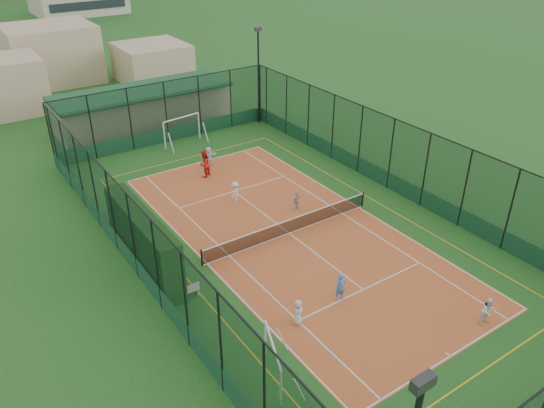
{
  "coord_description": "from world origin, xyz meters",
  "views": [
    {
      "loc": [
        -15.71,
        -21.37,
        16.93
      ],
      "look_at": [
        -0.06,
        1.75,
        1.2
      ],
      "focal_mm": 35.0,
      "sensor_mm": 36.0,
      "label": 1
    }
  ],
  "objects_px": {
    "floodlight_ne": "(259,77)",
    "white_bench": "(184,292)",
    "clubhouse": "(143,107)",
    "child_near_right": "(488,311)",
    "child_near_left": "(298,312)",
    "child_far_right": "(297,200)",
    "futsal_goal_far": "(182,131)",
    "coach": "(204,164)",
    "futsal_goal_near": "(273,361)",
    "child_near_mid": "(341,287)",
    "child_far_left": "(235,192)",
    "child_far_back": "(209,157)"
  },
  "relations": [
    {
      "from": "child_near_mid",
      "to": "coach",
      "type": "height_order",
      "value": "coach"
    },
    {
      "from": "floodlight_ne",
      "to": "child_near_right",
      "type": "xyz_separation_m",
      "value": [
        -5.57,
        -28.01,
        -3.4
      ]
    },
    {
      "from": "futsal_goal_far",
      "to": "child_near_mid",
      "type": "xyz_separation_m",
      "value": [
        -2.24,
        -22.23,
        -0.37
      ]
    },
    {
      "from": "white_bench",
      "to": "child_near_mid",
      "type": "distance_m",
      "value": 7.66
    },
    {
      "from": "child_far_left",
      "to": "coach",
      "type": "xyz_separation_m",
      "value": [
        0.08,
        4.43,
        0.28
      ]
    },
    {
      "from": "floodlight_ne",
      "to": "futsal_goal_far",
      "type": "bearing_deg",
      "value": -175.24
    },
    {
      "from": "clubhouse",
      "to": "futsal_goal_far",
      "type": "distance_m",
      "value": 6.12
    },
    {
      "from": "futsal_goal_near",
      "to": "child_far_left",
      "type": "xyz_separation_m",
      "value": [
        6.35,
        13.7,
        -0.21
      ]
    },
    {
      "from": "futsal_goal_near",
      "to": "child_far_back",
      "type": "xyz_separation_m",
      "value": [
        7.56,
        19.53,
        -0.18
      ]
    },
    {
      "from": "futsal_goal_near",
      "to": "white_bench",
      "type": "bearing_deg",
      "value": 28.0
    },
    {
      "from": "floodlight_ne",
      "to": "child_far_back",
      "type": "height_order",
      "value": "floodlight_ne"
    },
    {
      "from": "futsal_goal_near",
      "to": "child_far_right",
      "type": "xyz_separation_m",
      "value": [
        9.09,
        10.68,
        -0.3
      ]
    },
    {
      "from": "clubhouse",
      "to": "white_bench",
      "type": "height_order",
      "value": "clubhouse"
    },
    {
      "from": "futsal_goal_near",
      "to": "child_near_left",
      "type": "height_order",
      "value": "futsal_goal_near"
    },
    {
      "from": "futsal_goal_near",
      "to": "child_near_mid",
      "type": "relative_size",
      "value": 1.98
    },
    {
      "from": "child_near_left",
      "to": "child_far_right",
      "type": "bearing_deg",
      "value": 19.94
    },
    {
      "from": "child_near_mid",
      "to": "child_far_left",
      "type": "xyz_separation_m",
      "value": [
        0.78,
        11.4,
        -0.01
      ]
    },
    {
      "from": "clubhouse",
      "to": "futsal_goal_far",
      "type": "bearing_deg",
      "value": -82.63
    },
    {
      "from": "floodlight_ne",
      "to": "child_far_left",
      "type": "relative_size",
      "value": 5.73
    },
    {
      "from": "floodlight_ne",
      "to": "child_far_left",
      "type": "xyz_separation_m",
      "value": [
        -9.28,
        -11.48,
        -3.4
      ]
    },
    {
      "from": "futsal_goal_near",
      "to": "coach",
      "type": "relative_size",
      "value": 1.45
    },
    {
      "from": "white_bench",
      "to": "coach",
      "type": "relative_size",
      "value": 0.77
    },
    {
      "from": "clubhouse",
      "to": "child_near_left",
      "type": "height_order",
      "value": "clubhouse"
    },
    {
      "from": "coach",
      "to": "child_near_left",
      "type": "bearing_deg",
      "value": 45.89
    },
    {
      "from": "futsal_goal_far",
      "to": "child_near_left",
      "type": "distance_m",
      "value": 23.0
    },
    {
      "from": "floodlight_ne",
      "to": "child_far_back",
      "type": "relative_size",
      "value": 5.51
    },
    {
      "from": "child_far_back",
      "to": "child_far_left",
      "type": "bearing_deg",
      "value": 80.95
    },
    {
      "from": "clubhouse",
      "to": "child_far_right",
      "type": "height_order",
      "value": "clubhouse"
    },
    {
      "from": "futsal_goal_near",
      "to": "child_near_mid",
      "type": "bearing_deg",
      "value": -46.32
    },
    {
      "from": "child_far_left",
      "to": "coach",
      "type": "bearing_deg",
      "value": -128.05
    },
    {
      "from": "child_near_right",
      "to": "coach",
      "type": "bearing_deg",
      "value": 115.36
    },
    {
      "from": "floodlight_ne",
      "to": "child_far_right",
      "type": "relative_size",
      "value": 6.61
    },
    {
      "from": "child_far_left",
      "to": "child_near_mid",
      "type": "bearing_deg",
      "value": 49.11
    },
    {
      "from": "coach",
      "to": "child_near_right",
      "type": "bearing_deg",
      "value": 68.36
    },
    {
      "from": "coach",
      "to": "white_bench",
      "type": "bearing_deg",
      "value": 26.61
    },
    {
      "from": "floodlight_ne",
      "to": "coach",
      "type": "height_order",
      "value": "floodlight_ne"
    },
    {
      "from": "floodlight_ne",
      "to": "white_bench",
      "type": "xyz_separation_m",
      "value": [
        -16.4,
        -18.61,
        -3.69
      ]
    },
    {
      "from": "floodlight_ne",
      "to": "white_bench",
      "type": "distance_m",
      "value": 25.08
    },
    {
      "from": "clubhouse",
      "to": "child_near_left",
      "type": "bearing_deg",
      "value": -98.39
    },
    {
      "from": "floodlight_ne",
      "to": "clubhouse",
      "type": "relative_size",
      "value": 0.54
    },
    {
      "from": "clubhouse",
      "to": "futsal_goal_near",
      "type": "xyz_separation_m",
      "value": [
        -7.02,
        -30.58,
        -0.64
      ]
    },
    {
      "from": "futsal_goal_far",
      "to": "child_far_right",
      "type": "xyz_separation_m",
      "value": [
        1.29,
        -13.85,
        -0.48
      ]
    },
    {
      "from": "futsal_goal_near",
      "to": "child_far_left",
      "type": "bearing_deg",
      "value": -3.6
    },
    {
      "from": "floodlight_ne",
      "to": "futsal_goal_far",
      "type": "relative_size",
      "value": 2.39
    },
    {
      "from": "white_bench",
      "to": "child_far_left",
      "type": "distance_m",
      "value": 10.08
    },
    {
      "from": "clubhouse",
      "to": "child_near_right",
      "type": "xyz_separation_m",
      "value": [
        3.03,
        -33.41,
        -0.85
      ]
    },
    {
      "from": "child_near_left",
      "to": "child_near_mid",
      "type": "xyz_separation_m",
      "value": [
        2.74,
        0.22,
        0.09
      ]
    },
    {
      "from": "child_far_left",
      "to": "child_far_back",
      "type": "distance_m",
      "value": 5.96
    },
    {
      "from": "clubhouse",
      "to": "child_near_right",
      "type": "height_order",
      "value": "clubhouse"
    },
    {
      "from": "child_near_left",
      "to": "child_far_left",
      "type": "xyz_separation_m",
      "value": [
        3.53,
        11.62,
        0.08
      ]
    }
  ]
}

